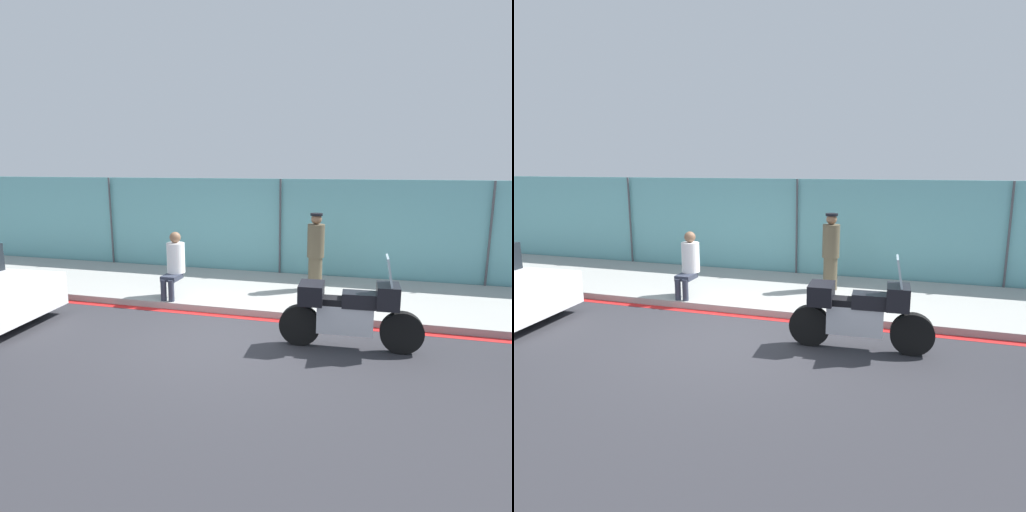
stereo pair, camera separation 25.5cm
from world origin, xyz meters
The scene contains 7 objects.
ground_plane centered at (0.00, 0.00, 0.00)m, with size 120.00×120.00×0.00m, color #2D2D33.
sidewalk centered at (0.00, 2.66, 0.06)m, with size 34.14×3.00×0.13m.
curb_paint_stripe centered at (0.00, 1.07, 0.00)m, with size 34.14×0.18×0.01m.
storefront_fence centered at (0.00, 4.25, 1.20)m, with size 32.43×0.17×2.39m.
motorcycle centered at (1.93, 0.13, 0.58)m, with size 2.13×0.56×1.44m.
officer_standing centered at (1.04, 2.90, 0.95)m, with size 0.36×0.36×1.61m.
person_seated_on_curb centered at (-1.58, 1.62, 0.85)m, with size 0.36×0.66×1.29m.
Camera 1 is at (2.30, -6.47, 2.72)m, focal length 32.00 mm.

